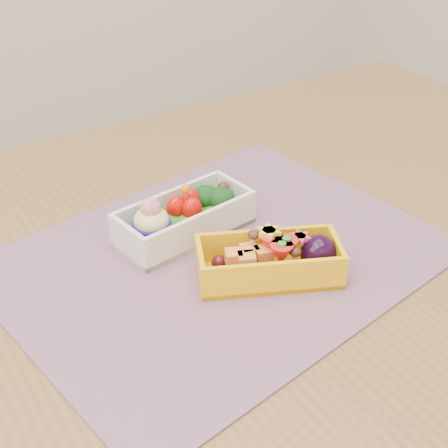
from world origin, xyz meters
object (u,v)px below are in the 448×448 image
placemat (221,257)px  bento_yellow (272,260)px  table (246,309)px  bento_white (184,218)px

placemat → bento_yellow: size_ratio=2.85×
table → bento_white: size_ratio=7.08×
bento_white → bento_yellow: bearing=-80.8°
placemat → table: bearing=10.2°
placemat → bento_yellow: bento_yellow is taller
placemat → bento_yellow: 0.07m
table → placemat: placemat is taller
table → bento_yellow: bento_yellow is taller
placemat → bento_white: bearing=101.4°
table → bento_yellow: bearing=-102.5°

